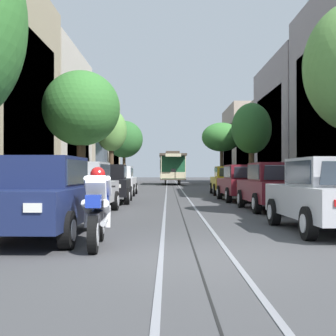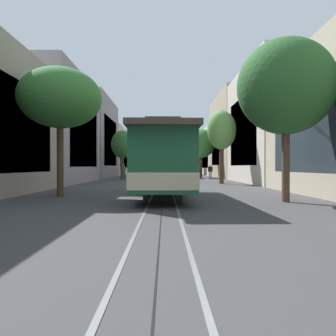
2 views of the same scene
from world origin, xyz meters
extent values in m
plane|color=#424244|center=(0.00, 25.64, 0.00)|extent=(160.24, 160.24, 0.00)
cube|color=gray|center=(-0.53, 30.05, 0.01)|extent=(0.08, 72.10, 0.01)
cube|color=gray|center=(0.53, 30.05, 0.01)|extent=(0.08, 72.10, 0.01)
cube|color=black|center=(0.00, 30.05, 0.00)|extent=(0.03, 72.10, 0.01)
cube|color=#2D3842|center=(-7.09, 17.23, 4.93)|extent=(0.04, 8.97, 6.57)
cube|color=beige|center=(-9.90, 30.05, 5.17)|extent=(5.64, 12.52, 10.33)
cube|color=#2D3842|center=(-7.09, 30.05, 4.65)|extent=(0.04, 8.97, 6.20)
cube|color=#BCAD93|center=(-9.36, 42.87, 3.82)|extent=(4.57, 12.52, 7.65)
cube|color=#2D3842|center=(-7.09, 42.87, 3.44)|extent=(0.04, 8.97, 4.59)
cube|color=tan|center=(-9.61, 55.69, 5.44)|extent=(5.08, 12.52, 10.88)
cube|color=#2D3842|center=(-7.09, 55.69, 4.90)|extent=(0.04, 8.97, 6.53)
cube|color=#2D3842|center=(7.09, 17.23, 4.68)|extent=(0.04, 8.97, 6.24)
cube|color=gray|center=(9.56, 30.05, 4.78)|extent=(4.97, 12.52, 9.55)
cube|color=#2D3842|center=(7.09, 30.05, 4.30)|extent=(0.04, 8.97, 5.73)
cube|color=gray|center=(9.87, 42.87, 3.80)|extent=(5.59, 12.52, 7.60)
cube|color=#2D3842|center=(7.09, 42.87, 3.42)|extent=(0.04, 8.97, 4.56)
cube|color=gray|center=(9.90, 55.69, 4.68)|extent=(5.65, 12.52, 9.37)
cube|color=#2D3842|center=(7.09, 55.69, 4.21)|extent=(0.04, 8.97, 5.62)
cube|color=#19234C|center=(-2.93, 2.18, 0.65)|extent=(1.93, 4.35, 0.66)
cube|color=#19234C|center=(-2.93, 2.33, 1.28)|extent=(1.54, 2.11, 0.60)
cube|color=#2D3842|center=(-2.95, 1.50, 1.26)|extent=(1.34, 0.26, 0.47)
cube|color=#2D3842|center=(-2.89, 3.52, 1.26)|extent=(1.30, 0.24, 0.45)
cube|color=#2D3842|center=(-2.18, 2.31, 1.28)|extent=(0.09, 1.81, 0.47)
cube|color=white|center=(-2.44, 0.01, 0.75)|extent=(0.28, 0.05, 0.14)
cube|color=#B21414|center=(-2.31, 4.32, 0.75)|extent=(0.28, 0.05, 0.12)
cube|color=#B21414|center=(-3.42, 4.36, 0.75)|extent=(0.28, 0.05, 0.12)
cylinder|color=black|center=(-2.09, 0.82, 0.32)|extent=(0.22, 0.65, 0.64)
cylinder|color=silver|center=(-1.98, 0.82, 0.32)|extent=(0.03, 0.35, 0.35)
cylinder|color=black|center=(-2.01, 3.49, 0.32)|extent=(0.22, 0.65, 0.64)
cylinder|color=silver|center=(-1.90, 3.48, 0.32)|extent=(0.03, 0.35, 0.35)
cylinder|color=black|center=(-3.77, 3.54, 0.32)|extent=(0.22, 0.65, 0.64)
cylinder|color=silver|center=(-3.88, 3.55, 0.32)|extent=(0.03, 0.35, 0.35)
cube|color=#B7B7BC|center=(-3.11, 7.86, 0.65)|extent=(1.96, 4.36, 0.66)
cube|color=#B7B7BC|center=(-3.11, 8.01, 1.28)|extent=(1.55, 2.12, 0.60)
cube|color=#2D3842|center=(-3.14, 7.18, 1.26)|extent=(1.34, 0.27, 0.47)
cube|color=#2D3842|center=(-3.06, 9.20, 1.26)|extent=(1.30, 0.24, 0.45)
cube|color=#2D3842|center=(-2.36, 7.99, 1.28)|extent=(0.10, 1.81, 0.47)
cube|color=#2D3842|center=(-3.85, 8.04, 1.28)|extent=(0.10, 1.81, 0.47)
cube|color=white|center=(-2.63, 5.69, 0.75)|extent=(0.28, 0.05, 0.14)
cube|color=#B21414|center=(-2.48, 10.00, 0.75)|extent=(0.28, 0.05, 0.12)
cube|color=white|center=(-3.75, 5.73, 0.75)|extent=(0.28, 0.05, 0.14)
cube|color=#B21414|center=(-3.59, 10.04, 0.75)|extent=(0.28, 0.05, 0.12)
cylinder|color=black|center=(-2.28, 6.50, 0.32)|extent=(0.22, 0.65, 0.64)
cylinder|color=silver|center=(-2.17, 6.50, 0.32)|extent=(0.03, 0.35, 0.35)
cylinder|color=black|center=(-4.04, 6.56, 0.32)|extent=(0.22, 0.65, 0.64)
cylinder|color=silver|center=(-4.15, 6.57, 0.32)|extent=(0.03, 0.35, 0.35)
cylinder|color=black|center=(-2.18, 9.16, 0.32)|extent=(0.22, 0.65, 0.64)
cylinder|color=silver|center=(-2.07, 9.16, 0.32)|extent=(0.03, 0.35, 0.35)
cylinder|color=black|center=(-3.94, 9.23, 0.32)|extent=(0.22, 0.65, 0.64)
cylinder|color=silver|center=(-4.05, 9.23, 0.32)|extent=(0.03, 0.35, 0.35)
cube|color=black|center=(-2.96, 13.37, 0.65)|extent=(1.95, 4.36, 0.66)
cube|color=black|center=(-2.96, 13.52, 1.28)|extent=(1.55, 2.11, 0.60)
cube|color=#2D3842|center=(-2.93, 12.69, 1.26)|extent=(1.34, 0.27, 0.47)
cube|color=#2D3842|center=(-3.00, 14.71, 1.26)|extent=(1.30, 0.24, 0.45)
cube|color=#2D3842|center=(-2.22, 13.55, 1.28)|extent=(0.09, 1.81, 0.47)
cube|color=#2D3842|center=(-3.71, 13.50, 1.28)|extent=(0.09, 1.81, 0.47)
cube|color=white|center=(-2.32, 11.23, 0.75)|extent=(0.28, 0.05, 0.14)
cube|color=#B21414|center=(-2.47, 15.55, 0.75)|extent=(0.28, 0.05, 0.12)
cube|color=white|center=(-3.44, 11.20, 0.75)|extent=(0.28, 0.05, 0.14)
cube|color=#B21414|center=(-3.59, 15.51, 0.75)|extent=(0.28, 0.05, 0.12)
cylinder|color=black|center=(-2.03, 12.07, 0.32)|extent=(0.22, 0.65, 0.64)
cylinder|color=silver|center=(-1.92, 12.08, 0.32)|extent=(0.03, 0.35, 0.35)
cylinder|color=black|center=(-3.79, 12.01, 0.32)|extent=(0.22, 0.65, 0.64)
cylinder|color=silver|center=(-3.90, 12.01, 0.32)|extent=(0.03, 0.35, 0.35)
cylinder|color=black|center=(-2.12, 14.74, 0.32)|extent=(0.22, 0.65, 0.64)
cylinder|color=silver|center=(-2.01, 14.74, 0.32)|extent=(0.03, 0.35, 0.35)
cylinder|color=black|center=(-3.88, 14.68, 0.32)|extent=(0.22, 0.65, 0.64)
cylinder|color=silver|center=(-3.99, 14.67, 0.32)|extent=(0.03, 0.35, 0.35)
cube|color=silver|center=(-3.15, 19.95, 0.65)|extent=(1.86, 4.32, 0.66)
cube|color=silver|center=(-3.16, 20.10, 1.28)|extent=(1.50, 2.08, 0.60)
cube|color=#2D3842|center=(-3.14, 19.27, 1.26)|extent=(1.33, 0.24, 0.47)
cube|color=#2D3842|center=(-3.17, 21.29, 1.26)|extent=(1.30, 0.22, 0.45)
cube|color=#2D3842|center=(-2.41, 20.11, 1.28)|extent=(0.06, 1.81, 0.47)
cube|color=#2D3842|center=(-3.90, 20.09, 1.28)|extent=(0.06, 1.81, 0.47)
cube|color=white|center=(-2.57, 17.80, 0.75)|extent=(0.28, 0.04, 0.14)
cube|color=#B21414|center=(-2.63, 22.12, 0.75)|extent=(0.28, 0.04, 0.12)
cube|color=white|center=(-3.68, 17.79, 0.75)|extent=(0.28, 0.04, 0.14)
cube|color=#B21414|center=(-3.74, 22.11, 0.75)|extent=(0.28, 0.04, 0.12)
cylinder|color=black|center=(-2.26, 18.63, 0.32)|extent=(0.21, 0.64, 0.64)
cylinder|color=silver|center=(-2.15, 18.63, 0.32)|extent=(0.02, 0.35, 0.35)
cylinder|color=black|center=(-4.01, 18.61, 0.32)|extent=(0.21, 0.64, 0.64)
cylinder|color=silver|center=(-4.12, 18.61, 0.32)|extent=(0.02, 0.35, 0.35)
cylinder|color=black|center=(-2.29, 21.30, 0.32)|extent=(0.21, 0.64, 0.64)
cylinder|color=silver|center=(-2.18, 21.30, 0.32)|extent=(0.02, 0.35, 0.35)
cylinder|color=black|center=(-4.05, 21.27, 0.32)|extent=(0.21, 0.64, 0.64)
cylinder|color=silver|center=(-4.16, 21.27, 0.32)|extent=(0.02, 0.35, 0.35)
cube|color=#B7B7BC|center=(3.04, 3.26, 0.65)|extent=(1.93, 4.35, 0.66)
cube|color=#B7B7BC|center=(3.05, 3.11, 1.28)|extent=(1.54, 2.11, 0.60)
cube|color=#2D3842|center=(3.02, 3.95, 1.26)|extent=(1.34, 0.26, 0.47)
cube|color=#2D3842|center=(2.30, 3.09, 1.28)|extent=(0.09, 1.81, 0.47)
cube|color=white|center=(2.42, 5.40, 0.75)|extent=(0.28, 0.05, 0.14)
cube|color=white|center=(3.53, 5.44, 0.75)|extent=(0.28, 0.05, 0.14)
cylinder|color=black|center=(2.12, 4.57, 0.32)|extent=(0.22, 0.65, 0.64)
cylinder|color=silver|center=(2.01, 4.56, 0.32)|extent=(0.03, 0.35, 0.35)
cylinder|color=black|center=(2.20, 1.90, 0.32)|extent=(0.22, 0.65, 0.64)
cylinder|color=silver|center=(2.09, 1.90, 0.32)|extent=(0.03, 0.35, 0.35)
cube|color=maroon|center=(3.12, 9.16, 0.65)|extent=(1.93, 4.35, 0.66)
cube|color=maroon|center=(3.13, 9.01, 1.28)|extent=(1.54, 2.11, 0.60)
cube|color=#2D3842|center=(3.10, 9.85, 1.26)|extent=(1.34, 0.26, 0.47)
cube|color=#2D3842|center=(3.16, 7.83, 1.26)|extent=(1.30, 0.24, 0.45)
cube|color=#2D3842|center=(2.38, 8.99, 1.28)|extent=(0.09, 1.81, 0.47)
cube|color=#2D3842|center=(3.87, 9.04, 1.28)|extent=(0.09, 1.81, 0.47)
cube|color=white|center=(2.50, 11.30, 0.75)|extent=(0.28, 0.05, 0.14)
cube|color=#B21414|center=(2.63, 6.99, 0.75)|extent=(0.28, 0.05, 0.12)
cube|color=white|center=(3.61, 11.34, 0.75)|extent=(0.28, 0.05, 0.14)
cube|color=#B21414|center=(3.75, 7.02, 0.75)|extent=(0.28, 0.05, 0.12)
cylinder|color=black|center=(2.20, 10.47, 0.32)|extent=(0.22, 0.65, 0.64)
cylinder|color=silver|center=(2.09, 10.46, 0.32)|extent=(0.03, 0.35, 0.35)
cylinder|color=black|center=(3.96, 10.52, 0.32)|extent=(0.22, 0.65, 0.64)
cylinder|color=silver|center=(4.07, 10.53, 0.32)|extent=(0.03, 0.35, 0.35)
cylinder|color=black|center=(2.28, 7.80, 0.32)|extent=(0.22, 0.65, 0.64)
cylinder|color=silver|center=(2.17, 7.80, 0.32)|extent=(0.03, 0.35, 0.35)
cylinder|color=black|center=(4.04, 7.86, 0.32)|extent=(0.22, 0.65, 0.64)
cylinder|color=silver|center=(4.15, 7.86, 0.32)|extent=(0.03, 0.35, 0.35)
cube|color=maroon|center=(2.91, 14.59, 0.65)|extent=(1.95, 4.36, 0.66)
cube|color=maroon|center=(2.91, 14.44, 1.28)|extent=(1.55, 2.12, 0.60)
cube|color=#2D3842|center=(2.88, 15.27, 1.26)|extent=(1.34, 0.27, 0.47)
cube|color=#2D3842|center=(2.95, 13.25, 1.26)|extent=(1.30, 0.24, 0.45)
cube|color=#2D3842|center=(2.16, 14.41, 1.28)|extent=(0.10, 1.81, 0.47)
cube|color=#2D3842|center=(3.66, 14.46, 1.28)|extent=(0.10, 1.81, 0.47)
cube|color=white|center=(2.27, 16.73, 0.75)|extent=(0.28, 0.05, 0.14)
cube|color=#B21414|center=(2.43, 12.41, 0.75)|extent=(0.28, 0.05, 0.12)
cube|color=white|center=(3.39, 16.77, 0.75)|extent=(0.28, 0.05, 0.14)
cube|color=#B21414|center=(3.54, 12.45, 0.75)|extent=(0.28, 0.05, 0.12)
cylinder|color=black|center=(1.98, 15.89, 0.32)|extent=(0.22, 0.65, 0.64)
cylinder|color=silver|center=(1.87, 15.88, 0.32)|extent=(0.03, 0.35, 0.35)
cylinder|color=black|center=(3.74, 15.95, 0.32)|extent=(0.22, 0.65, 0.64)
cylinder|color=silver|center=(3.85, 15.95, 0.32)|extent=(0.03, 0.35, 0.35)
cylinder|color=black|center=(2.07, 13.22, 0.32)|extent=(0.22, 0.65, 0.64)
cylinder|color=silver|center=(1.96, 13.22, 0.32)|extent=(0.03, 0.35, 0.35)
cylinder|color=black|center=(3.83, 13.29, 0.32)|extent=(0.22, 0.65, 0.64)
cylinder|color=silver|center=(3.94, 13.29, 0.32)|extent=(0.03, 0.35, 0.35)
cube|color=gold|center=(3.00, 20.58, 0.65)|extent=(1.88, 4.33, 0.66)
cube|color=gold|center=(2.99, 20.43, 1.28)|extent=(1.51, 2.09, 0.60)
cube|color=#2D3842|center=(3.01, 21.27, 1.26)|extent=(1.34, 0.25, 0.47)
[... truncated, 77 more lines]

